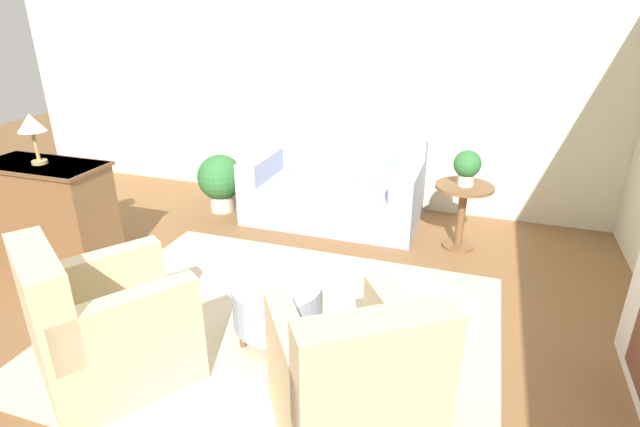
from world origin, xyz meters
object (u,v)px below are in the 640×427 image
object	(u,v)px
dresser	(52,214)
side_table	(462,205)
couch	(334,191)
potted_plant_floor	(220,180)
armchair_right	(353,389)
armchair_left	(105,331)
ottoman_table	(278,304)
table_lamp	(31,126)
potted_plant_on_side_table	(467,166)

from	to	relation	value
dresser	side_table	bearing A→B (deg)	23.80
side_table	couch	bearing A→B (deg)	167.81
side_table	potted_plant_floor	size ratio (longest dim) A/B	0.98
armchair_right	side_table	distance (m)	2.72
armchair_left	armchair_right	size ratio (longest dim) A/B	1.00
ottoman_table	table_lamp	bearing A→B (deg)	170.90
armchair_right	potted_plant_on_side_table	world-z (taller)	armchair_right
dresser	potted_plant_on_side_table	world-z (taller)	potted_plant_on_side_table
dresser	couch	bearing A→B (deg)	41.21
ottoman_table	potted_plant_on_side_table	world-z (taller)	potted_plant_on_side_table
ottoman_table	side_table	xyz separation A→B (m)	(1.14, 1.93, 0.17)
armchair_right	potted_plant_floor	xyz separation A→B (m)	(-2.34, 2.81, -0.01)
potted_plant_floor	potted_plant_on_side_table	bearing A→B (deg)	-2.33
couch	dresser	world-z (taller)	dresser
side_table	potted_plant_on_side_table	world-z (taller)	potted_plant_on_side_table
armchair_left	side_table	distance (m)	3.35
ottoman_table	armchair_right	bearing A→B (deg)	-45.17
ottoman_table	potted_plant_on_side_table	bearing A→B (deg)	59.37
dresser	potted_plant_on_side_table	distance (m)	3.86
couch	table_lamp	bearing A→B (deg)	-138.79
armchair_right	armchair_left	bearing A→B (deg)	180.00
armchair_right	ottoman_table	world-z (taller)	armchair_right
dresser	potted_plant_floor	world-z (taller)	dresser
ottoman_table	table_lamp	size ratio (longest dim) A/B	1.48
side_table	table_lamp	size ratio (longest dim) A/B	1.52
couch	armchair_right	size ratio (longest dim) A/B	1.65
dresser	table_lamp	world-z (taller)	table_lamp
armchair_left	table_lamp	world-z (taller)	table_lamp
table_lamp	armchair_right	bearing A→B (deg)	-20.10
ottoman_table	dresser	xyz separation A→B (m)	(-2.37, 0.38, 0.22)
side_table	dresser	xyz separation A→B (m)	(-3.51, -1.55, 0.06)
side_table	potted_plant_floor	world-z (taller)	potted_plant_floor
side_table	ottoman_table	bearing A→B (deg)	-120.63
potted_plant_on_side_table	table_lamp	world-z (taller)	table_lamp
potted_plant_on_side_table	potted_plant_floor	bearing A→B (deg)	177.67
table_lamp	armchair_left	bearing A→B (deg)	-36.84
ottoman_table	dresser	distance (m)	2.41
armchair_left	dresser	bearing A→B (deg)	143.16
dresser	table_lamp	size ratio (longest dim) A/B	2.60
ottoman_table	potted_plant_on_side_table	size ratio (longest dim) A/B	1.87
armchair_left	potted_plant_on_side_table	size ratio (longest dim) A/B	3.34
armchair_left	side_table	size ratio (longest dim) A/B	1.74
couch	table_lamp	world-z (taller)	table_lamp
potted_plant_on_side_table	table_lamp	bearing A→B (deg)	-156.20
armchair_right	potted_plant_on_side_table	distance (m)	2.76
couch	armchair_left	distance (m)	3.06
couch	dresser	size ratio (longest dim) A/B	1.68
armchair_right	side_table	world-z (taller)	armchair_right
dresser	armchair_left	bearing A→B (deg)	-36.84
armchair_right	table_lamp	xyz separation A→B (m)	(-3.13, 1.15, 0.93)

